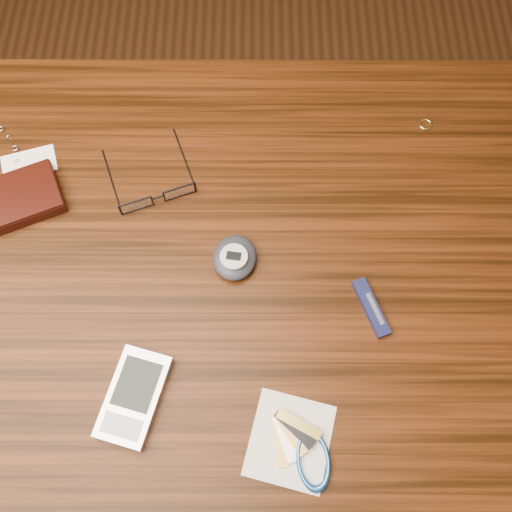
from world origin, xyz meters
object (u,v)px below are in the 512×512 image
object	(u,v)px
pocket_knife	(371,308)
desk	(235,281)
pda_phone	(134,397)
notepad_keys	(302,449)
wallet_and_card	(24,196)
pedometer	(235,258)
eyeglasses	(157,195)

from	to	relation	value
pocket_knife	desk	bearing A→B (deg)	157.27
pda_phone	notepad_keys	distance (m)	0.22
wallet_and_card	notepad_keys	size ratio (longest dim) A/B	1.23
pedometer	desk	bearing A→B (deg)	108.78
notepad_keys	desk	bearing A→B (deg)	108.93
desk	pedometer	distance (m)	0.11
pedometer	notepad_keys	xyz separation A→B (m)	(0.09, -0.25, -0.01)
pedometer	pocket_knife	world-z (taller)	pedometer
pda_phone	pedometer	xyz separation A→B (m)	(0.12, 0.19, 0.00)
desk	wallet_and_card	world-z (taller)	wallet_and_card
wallet_and_card	pocket_knife	xyz separation A→B (m)	(0.49, -0.17, -0.01)
pedometer	pda_phone	bearing A→B (deg)	-123.17
desk	eyeglasses	world-z (taller)	eyeglasses
eyeglasses	pocket_knife	bearing A→B (deg)	-29.42
eyeglasses	notepad_keys	world-z (taller)	eyeglasses
desk	wallet_and_card	distance (m)	0.33
pedometer	notepad_keys	world-z (taller)	pedometer
desk	notepad_keys	xyz separation A→B (m)	(0.09, -0.26, 0.11)
desk	pda_phone	xyz separation A→B (m)	(-0.12, -0.20, 0.11)
desk	pocket_knife	xyz separation A→B (m)	(0.19, -0.08, 0.11)
desk	pda_phone	bearing A→B (deg)	-121.31
wallet_and_card	pedometer	distance (m)	0.32
notepad_keys	pocket_knife	distance (m)	0.20
desk	wallet_and_card	size ratio (longest dim) A/B	6.39
eyeglasses	pedometer	size ratio (longest dim) A/B	1.96
notepad_keys	eyeglasses	bearing A→B (deg)	119.83
wallet_and_card	pocket_knife	bearing A→B (deg)	-18.72
eyeglasses	pedometer	distance (m)	0.15
desk	pocket_knife	world-z (taller)	pocket_knife
wallet_and_card	eyeglasses	xyz separation A→B (m)	(0.19, 0.00, 0.00)
wallet_and_card	eyeglasses	size ratio (longest dim) A/B	1.05
wallet_and_card	eyeglasses	world-z (taller)	eyeglasses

